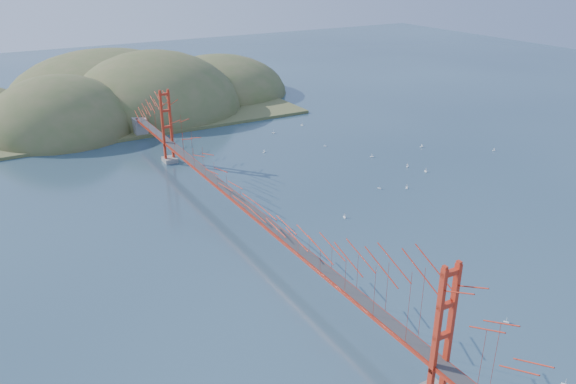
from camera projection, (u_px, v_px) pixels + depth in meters
ground at (255, 237)px, 66.18m from camera, size 320.00×320.00×0.00m
bridge at (252, 182)px, 63.56m from camera, size 2.20×94.40×12.00m
far_headlands at (121, 107)px, 121.72m from camera, size 84.00×58.00×25.00m
sailboat_12 at (274, 133)px, 104.09m from camera, size 0.66×0.66×0.72m
sailboat_16 at (325, 146)px, 97.08m from camera, size 0.56×0.56×0.59m
sailboat_15 at (302, 125)px, 108.87m from camera, size 0.57×0.60×0.67m
sailboat_7 at (372, 156)px, 92.03m from camera, size 0.66×0.66×0.71m
sailboat_17 at (422, 146)px, 96.78m from camera, size 0.59×0.54×0.66m
sailboat_0 at (345, 217)px, 71.02m from camera, size 0.60×0.63×0.71m
sailboat_6 at (506, 321)px, 50.87m from camera, size 0.53×0.53×0.57m
sailboat_11 at (494, 150)px, 94.93m from camera, size 0.50×0.49×0.56m
sailboat_10 at (565, 384)px, 43.47m from camera, size 0.64×0.64×0.69m
sailboat_5 at (426, 171)px, 85.84m from camera, size 0.63×0.66×0.74m
sailboat_8 at (407, 166)px, 87.76m from camera, size 0.63×0.63×0.68m
sailboat_3 at (264, 152)px, 94.10m from camera, size 0.57×0.57×0.64m
sailboat_1 at (379, 188)px, 79.71m from camera, size 0.60×0.60×0.63m
sailboat_14 at (407, 187)px, 79.82m from camera, size 0.70×0.70×0.74m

